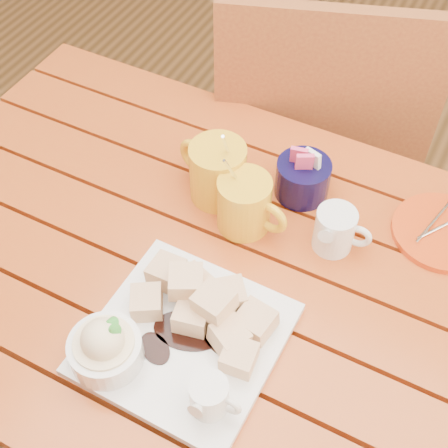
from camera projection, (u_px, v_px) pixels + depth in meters
The scene contains 9 objects.
ground at pixel (216, 432), 1.62m from camera, with size 5.00×5.00×0.00m, color #503416.
table at pixel (212, 299), 1.12m from camera, with size 1.20×0.79×0.75m.
dessert_plate at pixel (170, 335), 0.92m from camera, with size 0.28×0.28×0.11m.
coffee_mug_left at pixel (216, 171), 1.10m from camera, with size 0.14×0.10×0.17m.
coffee_mug_right at pixel (246, 204), 1.05m from camera, with size 0.13×0.09×0.15m.
cream_pitcher at pixel (336, 230), 1.03m from camera, with size 0.10×0.08×0.08m.
sugar_caddy at pixel (303, 178), 1.11m from camera, with size 0.10×0.10×0.11m.
orange_saucer at pixel (443, 232), 1.08m from camera, with size 0.17×0.17×0.02m.
chair_far at pixel (317, 139), 1.53m from camera, with size 0.59×0.59×0.98m.
Camera 1 is at (0.30, -0.53, 1.60)m, focal length 50.00 mm.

